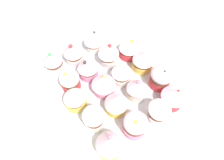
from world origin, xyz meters
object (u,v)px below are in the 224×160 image
at_px(cupcake_0, 109,144).
at_px(cupcake_7, 161,77).
at_px(cupcake_10, 121,72).
at_px(cupcake_18, 94,40).
at_px(cupcake_5, 116,103).
at_px(cupcake_13, 88,68).
at_px(cupcake_17, 73,53).
at_px(cupcake_6, 137,89).
at_px(cupcake_14, 109,54).
at_px(cupcake_3, 173,97).
at_px(cupcake_11, 143,61).
at_px(cupcake_16, 53,61).
at_px(cupcake_12, 70,81).
at_px(cupcake_1, 135,125).
at_px(cupcake_9, 104,84).
at_px(napkin, 183,57).
at_px(cupcake_4, 94,118).
at_px(cupcake_15, 129,48).
at_px(cupcake_8, 75,98).
at_px(baking_tray, 112,86).
at_px(cupcake_2, 158,112).

bearing_deg(cupcake_0, cupcake_7, 17.40).
relative_size(cupcake_10, cupcake_18, 1.00).
xyz_separation_m(cupcake_0, cupcake_5, (0.07, 0.07, -0.00)).
height_order(cupcake_13, cupcake_17, same).
relative_size(cupcake_6, cupcake_14, 0.98).
height_order(cupcake_3, cupcake_7, cupcake_7).
bearing_deg(cupcake_5, cupcake_6, 2.53).
bearing_deg(cupcake_11, cupcake_16, 145.74).
relative_size(cupcake_6, cupcake_16, 1.07).
relative_size(cupcake_12, cupcake_18, 0.96).
xyz_separation_m(cupcake_1, cupcake_9, (0.00, 0.14, -0.00)).
xyz_separation_m(cupcake_10, cupcake_18, (0.00, 0.14, 0.00)).
relative_size(cupcake_3, napkin, 0.44).
relative_size(cupcake_7, cupcake_11, 1.09).
height_order(cupcake_5, cupcake_9, same).
relative_size(cupcake_4, cupcake_15, 1.02).
distance_m(cupcake_15, cupcake_16, 0.23).
bearing_deg(cupcake_14, cupcake_12, -174.99).
distance_m(cupcake_5, cupcake_13, 0.14).
relative_size(cupcake_12, cupcake_15, 0.96).
distance_m(cupcake_6, cupcake_18, 0.21).
relative_size(cupcake_3, cupcake_17, 0.93).
height_order(cupcake_6, cupcake_13, cupcake_6).
height_order(cupcake_12, cupcake_15, cupcake_15).
bearing_deg(cupcake_7, cupcake_6, 173.11).
distance_m(cupcake_5, cupcake_11, 0.16).
bearing_deg(cupcake_9, cupcake_8, 175.83).
bearing_deg(cupcake_17, cupcake_1, -87.12).
height_order(baking_tray, cupcake_2, cupcake_2).
bearing_deg(cupcake_10, cupcake_14, 84.34).
bearing_deg(cupcake_9, cupcake_17, 96.06).
distance_m(cupcake_6, cupcake_8, 0.16).
xyz_separation_m(cupcake_2, cupcake_5, (-0.08, 0.08, 0.00)).
bearing_deg(cupcake_11, cupcake_1, -135.29).
bearing_deg(cupcake_8, cupcake_6, -25.23).
xyz_separation_m(cupcake_3, cupcake_10, (-0.07, 0.14, 0.00)).
bearing_deg(baking_tray, cupcake_11, -0.52).
bearing_deg(cupcake_1, cupcake_16, 105.27).
distance_m(cupcake_12, cupcake_13, 0.06).
bearing_deg(cupcake_12, napkin, -16.45).
bearing_deg(cupcake_3, cupcake_1, -178.83).
bearing_deg(cupcake_17, cupcake_2, -73.49).
height_order(baking_tray, cupcake_1, cupcake_1).
bearing_deg(cupcake_6, cupcake_4, -178.23).
bearing_deg(cupcake_2, cupcake_13, 110.07).
height_order(cupcake_2, cupcake_10, cupcake_10).
bearing_deg(cupcake_15, cupcake_4, -147.83).
relative_size(cupcake_11, cupcake_17, 0.95).
bearing_deg(cupcake_13, cupcake_5, -88.97).
height_order(cupcake_9, cupcake_18, cupcake_18).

